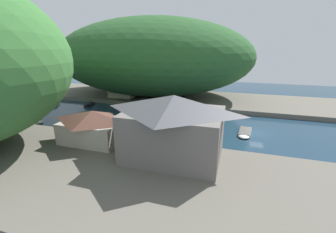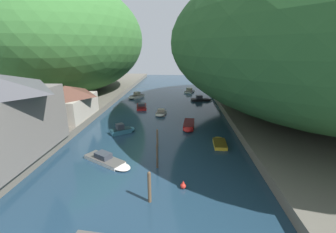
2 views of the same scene
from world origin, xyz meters
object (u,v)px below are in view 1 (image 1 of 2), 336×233
object	(u,v)px
boat_near_quay	(146,113)
boat_open_rowboat	(112,117)
boat_far_right_bank	(174,112)
right_bank_cottage	(123,87)
boat_moored_right	(245,133)
boat_yellow_tender	(184,132)
boat_far_upstream	(53,103)
boat_small_dinghy	(80,120)
boathouse_shed	(93,126)
channel_buoy_near	(211,121)
boat_navy_launch	(140,127)
boat_white_cruiser	(90,104)
person_by_boathouse	(205,143)
waterfront_building	(174,126)
person_on_quay	(200,142)
boat_red_skiff	(37,120)

from	to	relation	value
boat_near_quay	boat_open_rowboat	world-z (taller)	boat_open_rowboat
boat_far_right_bank	boat_near_quay	world-z (taller)	boat_near_quay
right_bank_cottage	boat_moored_right	bearing A→B (deg)	-118.05
boat_yellow_tender	boat_far_upstream	size ratio (longest dim) A/B	1.36
boat_small_dinghy	boat_far_right_bank	xyz separation A→B (m)	(13.23, -17.96, -0.10)
boathouse_shed	boat_near_quay	world-z (taller)	boathouse_shed
boat_small_dinghy	boat_open_rowboat	size ratio (longest dim) A/B	1.78
boat_far_upstream	channel_buoy_near	size ratio (longest dim) A/B	5.88
boat_navy_launch	boat_white_cruiser	bearing A→B (deg)	112.67
boat_navy_launch	boat_far_upstream	distance (m)	33.87
boathouse_shed	boat_open_rowboat	size ratio (longest dim) A/B	3.10
boathouse_shed	boat_near_quay	distance (m)	19.82
channel_buoy_near	right_bank_cottage	bearing A→B (deg)	64.65
person_by_boathouse	waterfront_building	bearing A→B (deg)	20.85
boat_near_quay	person_on_quay	bearing A→B (deg)	48.36
boat_far_right_bank	person_on_quay	size ratio (longest dim) A/B	2.33
person_on_quay	right_bank_cottage	bearing A→B (deg)	-51.72
boat_small_dinghy	boat_near_quay	size ratio (longest dim) A/B	1.06
boat_far_right_bank	boat_open_rowboat	world-z (taller)	boat_open_rowboat
person_by_boathouse	boat_red_skiff	bearing A→B (deg)	-27.96
waterfront_building	boat_moored_right	world-z (taller)	waterfront_building
person_by_boathouse	boat_open_rowboat	bearing A→B (deg)	-48.31
boat_white_cruiser	boat_open_rowboat	xyz separation A→B (m)	(-8.53, -11.97, -0.06)
boathouse_shed	right_bank_cottage	distance (m)	34.29
boat_far_right_bank	boat_near_quay	xyz separation A→B (m)	(-3.79, 5.99, 0.10)
boathouse_shed	boat_white_cruiser	size ratio (longest dim) A/B	2.00
boat_navy_launch	boat_open_rowboat	xyz separation A→B (m)	(4.70, 9.37, -0.13)
boat_navy_launch	boat_far_upstream	xyz separation A→B (m)	(10.85, 32.08, -0.09)
boat_yellow_tender	boat_red_skiff	world-z (taller)	boat_red_skiff
boat_white_cruiser	boat_red_skiff	size ratio (longest dim) A/B	1.03
boat_yellow_tender	boat_near_quay	distance (m)	14.79
right_bank_cottage	boat_near_quay	xyz separation A→B (m)	(-12.66, -12.94, -3.58)
channel_buoy_near	person_on_quay	distance (m)	15.94
right_bank_cottage	boat_near_quay	size ratio (longest dim) A/B	1.42
boat_far_right_bank	person_by_boathouse	xyz separation A→B (m)	(-20.98, -10.82, 1.83)
boat_navy_launch	boat_open_rowboat	bearing A→B (deg)	117.80
waterfront_building	boat_yellow_tender	size ratio (longest dim) A/B	2.26
person_on_quay	boat_far_upstream	bearing A→B (deg)	-27.81
boat_small_dinghy	boathouse_shed	bearing A→B (deg)	-142.53
boat_moored_right	boat_white_cruiser	bearing A→B (deg)	-7.75
boat_yellow_tender	boat_white_cruiser	distance (m)	32.86
boat_near_quay	boat_yellow_tender	bearing A→B (deg)	57.18
boat_near_quay	boat_open_rowboat	bearing A→B (deg)	-48.54
boat_far_right_bank	boat_open_rowboat	xyz separation A→B (m)	(-8.72, 12.65, 0.10)
boathouse_shed	boat_open_rowboat	bearing A→B (deg)	21.16
right_bank_cottage	boat_far_upstream	bearing A→B (deg)	124.85
boat_yellow_tender	channel_buoy_near	bearing A→B (deg)	94.46
channel_buoy_near	person_by_boathouse	size ratio (longest dim) A/B	0.45
boat_yellow_tender	boat_navy_launch	size ratio (longest dim) A/B	1.63
boat_red_skiff	boat_open_rowboat	size ratio (longest dim) A/B	1.51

